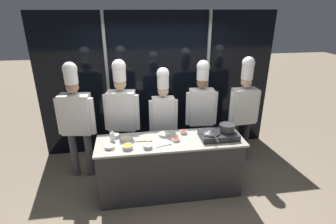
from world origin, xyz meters
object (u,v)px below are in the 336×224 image
prep_bowl_carrots (128,147)px  prep_bowl_bell_pepper (184,132)px  stock_pot (227,127)px  prep_bowl_chili_flakes (176,139)px  frying_pan (211,131)px  serving_spoon_slotted (167,144)px  chef_pastry (201,106)px  squeeze_bottle_clear (112,136)px  prep_bowl_chicken (116,136)px  chef_sous (122,110)px  portable_stove (218,135)px  prep_bowl_shrimp (110,147)px  prep_bowl_garlic (164,134)px  prep_bowl_ginger (126,139)px  serving_spoon_solid (147,141)px  chef_line (163,112)px  chef_head (76,115)px  prep_bowl_onion (148,146)px

prep_bowl_carrots → prep_bowl_bell_pepper: bearing=21.7°
stock_pot → prep_bowl_chili_flakes: stock_pot is taller
frying_pan → prep_bowl_bell_pepper: 0.44m
serving_spoon_slotted → chef_pastry: (0.74, 0.89, 0.21)m
squeeze_bottle_clear → serving_spoon_slotted: bearing=-17.3°
prep_bowl_chicken → chef_sous: chef_sous is taller
portable_stove → prep_bowl_shrimp: size_ratio=3.95×
portable_stove → prep_bowl_garlic: bearing=166.7°
prep_bowl_shrimp → chef_sous: size_ratio=0.07×
prep_bowl_shrimp → portable_stove: bearing=2.7°
frying_pan → prep_bowl_chili_flakes: (-0.52, 0.01, -0.10)m
prep_bowl_shrimp → prep_bowl_ginger: size_ratio=0.92×
stock_pot → prep_bowl_bell_pepper: stock_pot is taller
prep_bowl_bell_pepper → serving_spoon_slotted: prep_bowl_bell_pepper is taller
serving_spoon_solid → chef_line: chef_line is taller
chef_head → prep_bowl_chili_flakes: bearing=164.3°
prep_bowl_ginger → prep_bowl_carrots: size_ratio=1.01×
stock_pot → chef_sous: size_ratio=0.13×
stock_pot → prep_bowl_onion: size_ratio=1.94×
serving_spoon_slotted → chef_head: (-1.36, 0.79, 0.22)m
stock_pot → chef_head: size_ratio=0.13×
serving_spoon_slotted → chef_head: chef_head is taller
prep_bowl_onion → prep_bowl_carrots: size_ratio=0.87×
portable_stove → chef_line: (-0.75, 0.69, 0.14)m
serving_spoon_slotted → prep_bowl_shrimp: bearing=178.2°
prep_bowl_carrots → serving_spoon_solid: bearing=31.1°
chef_sous → prep_bowl_shrimp: bearing=87.0°
prep_bowl_chili_flakes → prep_bowl_garlic: size_ratio=0.74×
prep_bowl_chili_flakes → prep_bowl_garlic: (-0.15, 0.19, 0.00)m
prep_bowl_ginger → prep_bowl_chili_flakes: bearing=-10.1°
prep_bowl_chili_flakes → prep_bowl_shrimp: bearing=-175.3°
prep_bowl_ginger → prep_bowl_chicken: size_ratio=1.40×
frying_pan → prep_bowl_onion: bearing=-171.4°
chef_line → chef_head: bearing=1.7°
portable_stove → frying_pan: frying_pan is taller
portable_stove → squeeze_bottle_clear: (-1.57, 0.14, 0.03)m
stock_pot → prep_bowl_carrots: 1.49m
chef_line → prep_bowl_carrots: bearing=54.8°
serving_spoon_slotted → chef_sous: (-0.63, 0.83, 0.24)m
squeeze_bottle_clear → serving_spoon_solid: bearing=-10.8°
prep_bowl_shrimp → prep_bowl_bell_pepper: bearing=14.8°
prep_bowl_ginger → chef_head: bearing=144.7°
chef_head → prep_bowl_shrimp: bearing=134.5°
stock_pot → prep_bowl_chicken: 1.68m
portable_stove → chef_head: (-2.16, 0.69, 0.18)m
prep_bowl_ginger → prep_bowl_chili_flakes: 0.74m
stock_pot → prep_bowl_chili_flakes: bearing=179.9°
squeeze_bottle_clear → chef_sous: (0.14, 0.59, 0.17)m
squeeze_bottle_clear → chef_sous: chef_sous is taller
prep_bowl_shrimp → prep_bowl_bell_pepper: size_ratio=1.30×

